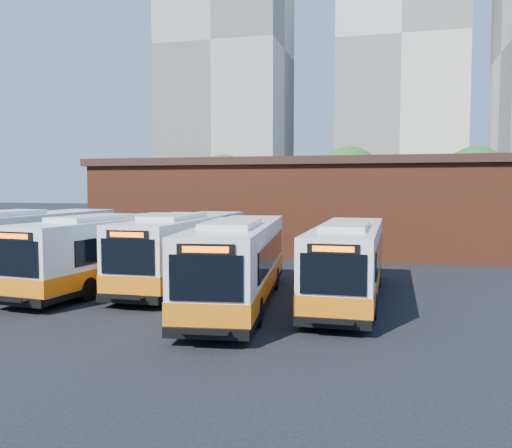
% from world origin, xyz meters
% --- Properties ---
extents(ground, '(220.00, 220.00, 0.00)m').
position_xyz_m(ground, '(0.00, 0.00, 0.00)').
color(ground, black).
extents(bus_farwest, '(2.92, 12.67, 3.43)m').
position_xyz_m(bus_farwest, '(-10.81, 3.23, 1.56)').
color(bus_farwest, silver).
rests_on(bus_farwest, ground).
extents(bus_west, '(3.74, 12.24, 3.29)m').
position_xyz_m(bus_west, '(-6.15, 3.23, 1.49)').
color(bus_west, silver).
rests_on(bus_west, ground).
extents(bus_midwest, '(2.69, 12.21, 3.31)m').
position_xyz_m(bus_midwest, '(-3.13, 4.66, 1.50)').
color(bus_midwest, silver).
rests_on(bus_midwest, ground).
extents(bus_mideast, '(3.99, 12.35, 3.32)m').
position_xyz_m(bus_mideast, '(0.52, 0.95, 1.51)').
color(bus_mideast, silver).
rests_on(bus_mideast, ground).
extents(bus_east, '(2.47, 11.65, 3.17)m').
position_xyz_m(bus_east, '(4.55, 2.83, 1.44)').
color(bus_east, silver).
rests_on(bus_east, ground).
extents(transit_worker, '(0.69, 0.81, 1.87)m').
position_xyz_m(transit_worker, '(1.00, -2.04, 0.94)').
color(transit_worker, '#111632').
rests_on(transit_worker, ground).
extents(depot_building, '(28.60, 12.60, 6.40)m').
position_xyz_m(depot_building, '(0.00, 20.00, 3.26)').
color(depot_building, maroon).
rests_on(depot_building, ground).
extents(tree_west, '(6.00, 6.00, 7.65)m').
position_xyz_m(tree_west, '(-10.00, 32.00, 4.64)').
color(tree_west, '#382314').
rests_on(tree_west, ground).
extents(tree_mid, '(6.56, 6.56, 8.36)m').
position_xyz_m(tree_mid, '(2.00, 34.00, 5.08)').
color(tree_mid, '#382314').
rests_on(tree_mid, ground).
extents(tree_east, '(6.24, 6.24, 7.96)m').
position_xyz_m(tree_east, '(13.00, 31.00, 4.83)').
color(tree_east, '#382314').
rests_on(tree_east, ground).
extents(tower_left, '(20.00, 18.00, 56.20)m').
position_xyz_m(tower_left, '(-22.00, 72.00, 27.84)').
color(tower_left, '#A8A49A').
rests_on(tower_left, ground).
extents(tower_center, '(22.00, 20.00, 61.20)m').
position_xyz_m(tower_center, '(7.00, 86.00, 30.34)').
color(tower_center, beige).
rests_on(tower_center, ground).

